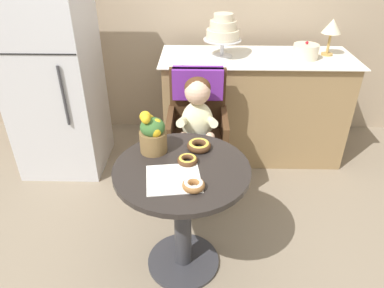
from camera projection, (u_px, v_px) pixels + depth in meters
ground_plane at (183, 262)px, 2.22m from camera, size 8.00×8.00×0.00m
cafe_table at (182, 199)px, 1.95m from camera, size 0.72×0.72×0.72m
wicker_chair at (197, 115)px, 2.54m from camera, size 0.42×0.45×0.95m
seated_child at (197, 120)px, 2.39m from camera, size 0.27×0.32×0.73m
paper_napkin at (174, 179)px, 1.76m from camera, size 0.30×0.28×0.00m
donut_front at (194, 185)px, 1.68m from camera, size 0.11×0.11×0.04m
donut_mid at (188, 160)px, 1.87m from camera, size 0.11×0.11×0.03m
donut_side at (199, 145)px, 1.98m from camera, size 0.13×0.13×0.04m
flower_vase at (153, 133)px, 1.92m from camera, size 0.15×0.15×0.24m
display_counter at (253, 107)px, 3.08m from camera, size 1.56×0.62×0.90m
tiered_cake_stand at (223, 31)px, 2.75m from camera, size 0.30×0.30×0.33m
round_layer_cake at (305, 52)px, 2.77m from camera, size 0.20×0.20×0.14m
table_lamp at (332, 28)px, 2.77m from camera, size 0.15×0.15×0.28m
refrigerator at (52, 69)px, 2.74m from camera, size 0.64×0.63×1.70m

